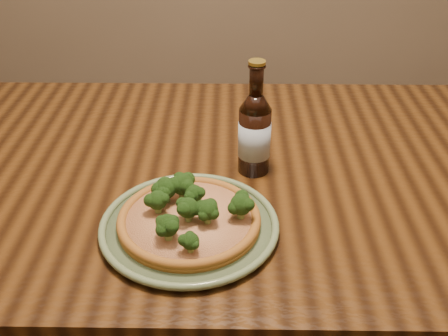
{
  "coord_description": "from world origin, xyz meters",
  "views": [
    {
      "loc": [
        -0.02,
        -0.87,
        1.37
      ],
      "look_at": [
        -0.04,
        -0.02,
        0.82
      ],
      "focal_mm": 42.0,
      "sensor_mm": 36.0,
      "label": 1
    }
  ],
  "objects_px": {
    "beer_bottle": "(255,133)",
    "table": "(240,200)",
    "plate": "(189,225)",
    "pizza": "(189,217)"
  },
  "relations": [
    {
      "from": "beer_bottle",
      "to": "plate",
      "type": "bearing_deg",
      "value": -140.79
    },
    {
      "from": "table",
      "to": "plate",
      "type": "distance_m",
      "value": 0.26
    },
    {
      "from": "beer_bottle",
      "to": "pizza",
      "type": "bearing_deg",
      "value": -140.97
    },
    {
      "from": "table",
      "to": "pizza",
      "type": "bearing_deg",
      "value": -114.05
    },
    {
      "from": "plate",
      "to": "beer_bottle",
      "type": "bearing_deg",
      "value": 58.93
    },
    {
      "from": "pizza",
      "to": "table",
      "type": "bearing_deg",
      "value": 65.95
    },
    {
      "from": "plate",
      "to": "table",
      "type": "bearing_deg",
      "value": 66.11
    },
    {
      "from": "table",
      "to": "pizza",
      "type": "relative_size",
      "value": 6.11
    },
    {
      "from": "beer_bottle",
      "to": "table",
      "type": "bearing_deg",
      "value": 130.2
    },
    {
      "from": "pizza",
      "to": "beer_bottle",
      "type": "height_order",
      "value": "beer_bottle"
    }
  ]
}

